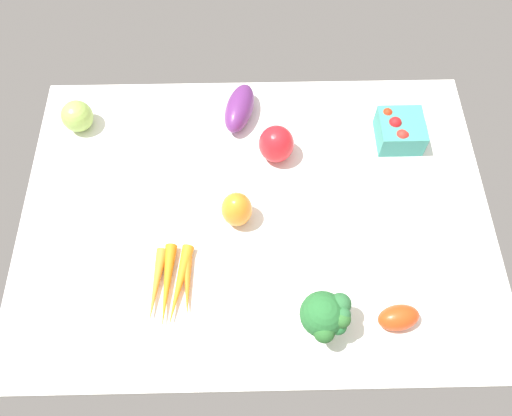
# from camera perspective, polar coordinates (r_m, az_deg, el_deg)

# --- Properties ---
(tablecloth) EXTENTS (1.04, 0.76, 0.02)m
(tablecloth) POSITION_cam_1_polar(r_m,az_deg,el_deg) (1.17, 0.00, -0.71)
(tablecloth) COLOR white
(tablecloth) RESTS_ON ground
(roma_tomato) EXTENTS (0.09, 0.06, 0.05)m
(roma_tomato) POSITION_cam_1_polar(r_m,az_deg,el_deg) (1.07, 15.33, -11.49)
(roma_tomato) COLOR #DC4216
(roma_tomato) RESTS_ON tablecloth
(berry_basket) EXTENTS (0.10, 0.10, 0.07)m
(berry_basket) POSITION_cam_1_polar(r_m,az_deg,el_deg) (1.28, 15.44, 8.17)
(berry_basket) COLOR teal
(berry_basket) RESTS_ON tablecloth
(bell_pepper_red) EXTENTS (0.11, 0.11, 0.09)m
(bell_pepper_red) POSITION_cam_1_polar(r_m,az_deg,el_deg) (1.20, 2.24, 7.02)
(bell_pepper_red) COLOR red
(bell_pepper_red) RESTS_ON tablecloth
(eggplant) EXTENTS (0.10, 0.15, 0.06)m
(eggplant) POSITION_cam_1_polar(r_m,az_deg,el_deg) (1.28, -1.82, 10.87)
(eggplant) COLOR #652A71
(eggplant) RESTS_ON tablecloth
(bell_pepper_orange) EXTENTS (0.08, 0.08, 0.09)m
(bell_pepper_orange) POSITION_cam_1_polar(r_m,az_deg,el_deg) (1.11, -2.12, -0.15)
(bell_pepper_orange) COLOR orange
(bell_pepper_orange) RESTS_ON tablecloth
(carrot_bunch) EXTENTS (0.10, 0.18, 0.03)m
(carrot_bunch) POSITION_cam_1_polar(r_m,az_deg,el_deg) (1.09, -9.30, -8.36)
(carrot_bunch) COLOR orange
(carrot_bunch) RESTS_ON tablecloth
(heirloom_tomato_green) EXTENTS (0.08, 0.08, 0.08)m
(heirloom_tomato_green) POSITION_cam_1_polar(r_m,az_deg,el_deg) (1.33, -18.97, 9.49)
(heirloom_tomato_green) COLOR #9AC155
(heirloom_tomato_green) RESTS_ON tablecloth
(broccoli_head) EXTENTS (0.10, 0.10, 0.11)m
(broccoli_head) POSITION_cam_1_polar(r_m,az_deg,el_deg) (1.00, 7.65, -11.61)
(broccoli_head) COLOR #97C189
(broccoli_head) RESTS_ON tablecloth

